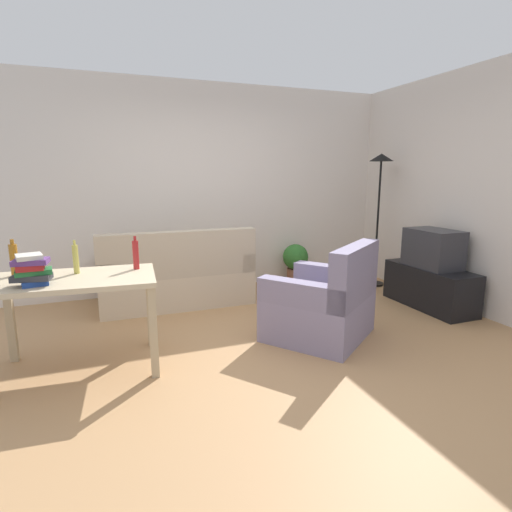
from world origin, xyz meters
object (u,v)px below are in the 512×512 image
book_stack (32,270)px  bottle_red (136,254)px  torchiere_lamp (380,184)px  armchair (324,305)px  tv_stand (430,287)px  couch (176,279)px  bottle_squat (76,259)px  potted_plant (295,261)px  desk (76,291)px  tv (433,249)px  bottle_amber (14,260)px

book_stack → bottle_red: bearing=20.8°
torchiere_lamp → armchair: (-1.62, -1.38, -1.09)m
tv_stand → book_stack: (-4.03, -0.39, 0.64)m
armchair → bottle_red: 1.79m
couch → tv_stand: size_ratio=1.61×
bottle_squat → potted_plant: bearing=30.1°
tv_stand → book_stack: size_ratio=3.97×
desk → armchair: armchair is taller
desk → tv: bearing=7.5°
torchiere_lamp → desk: size_ratio=1.45×
bottle_amber → book_stack: 0.42m
tv → bottle_squat: 3.77m
torchiere_lamp → armchair: torchiere_lamp is taller
bottle_amber → tv_stand: bearing=0.1°
couch → tv_stand: couch is taller
torchiere_lamp → potted_plant: 1.56m
armchair → torchiere_lamp: bearing=-176.9°
bottle_amber → book_stack: (0.17, -0.38, -0.01)m
tv_stand → tv: size_ratio=1.83×
couch → bottle_squat: bearing=52.0°
couch → armchair: same height
couch → bottle_amber: bottle_amber is taller
bottle_red → torchiere_lamp: bearing=19.1°
torchiere_lamp → armchair: 2.39m
tv_stand → bottle_squat: bottle_squat is taller
desk → book_stack: book_stack is taller
armchair → book_stack: bearing=-36.4°
tv → desk: 3.78m
bottle_amber → bottle_red: size_ratio=1.04×
couch → desk: (-1.01, -1.41, 0.34)m
potted_plant → bottle_squat: size_ratio=2.11×
tv → bottle_squat: size_ratio=2.22×
potted_plant → bottle_red: size_ratio=2.04×
couch → book_stack: bearing=50.9°
potted_plant → bottle_red: bearing=-145.0°
armchair → potted_plant: bearing=-145.4°
couch → tv: bearing=156.9°
bottle_red → book_stack: size_ratio=1.01×
armchair → bottle_amber: 2.67m
potted_plant → bottle_amber: 3.57m
potted_plant → book_stack: bearing=-148.1°
torchiere_lamp → bottle_amber: size_ratio=6.24×
tv → bottle_amber: bottle_amber is taller
potted_plant → book_stack: 3.59m
torchiere_lamp → desk: torchiere_lamp is taller
tv_stand → armchair: bearing=102.1°
couch → potted_plant: (1.74, 0.31, 0.02)m
couch → armchair: size_ratio=1.44×
bottle_red → tv: bearing=1.9°
couch → bottle_squat: size_ratio=6.54×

